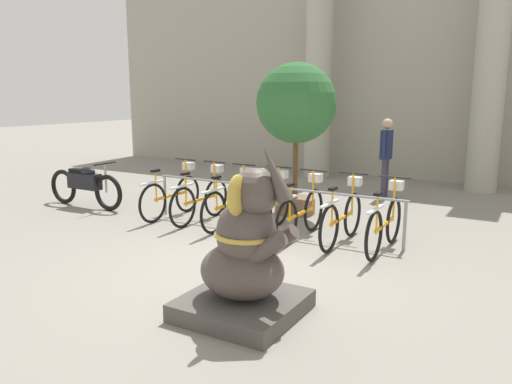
{
  "coord_description": "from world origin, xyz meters",
  "views": [
    {
      "loc": [
        3.43,
        -5.27,
        2.28
      ],
      "look_at": [
        0.14,
        0.35,
        1.0
      ],
      "focal_mm": 35.0,
      "sensor_mm": 36.0,
      "label": 1
    }
  ],
  "objects_px": {
    "bicycle_0": "(172,195)",
    "bicycle_3": "(267,207)",
    "motorcycle": "(85,184)",
    "bicycle_4": "(302,212)",
    "bicycle_6": "(385,223)",
    "elephant_statue": "(246,259)",
    "bicycle_1": "(201,198)",
    "bicycle_5": "(342,217)",
    "bicycle_2": "(231,203)",
    "potted_tree": "(296,109)",
    "person_pedestrian": "(386,150)"
  },
  "relations": [
    {
      "from": "bicycle_3",
      "to": "motorcycle",
      "type": "relative_size",
      "value": 0.84
    },
    {
      "from": "bicycle_0",
      "to": "bicycle_3",
      "type": "distance_m",
      "value": 2.03
    },
    {
      "from": "bicycle_6",
      "to": "elephant_statue",
      "type": "height_order",
      "value": "elephant_statue"
    },
    {
      "from": "potted_tree",
      "to": "bicycle_3",
      "type": "bearing_deg",
      "value": -83.6
    },
    {
      "from": "bicycle_4",
      "to": "elephant_statue",
      "type": "relative_size",
      "value": 0.94
    },
    {
      "from": "bicycle_1",
      "to": "bicycle_2",
      "type": "distance_m",
      "value": 0.68
    },
    {
      "from": "bicycle_3",
      "to": "bicycle_5",
      "type": "xyz_separation_m",
      "value": [
        1.36,
        -0.03,
        0.0
      ]
    },
    {
      "from": "bicycle_5",
      "to": "motorcycle",
      "type": "relative_size",
      "value": 0.84
    },
    {
      "from": "bicycle_1",
      "to": "motorcycle",
      "type": "bearing_deg",
      "value": -174.7
    },
    {
      "from": "elephant_statue",
      "to": "motorcycle",
      "type": "height_order",
      "value": "elephant_statue"
    },
    {
      "from": "bicycle_6",
      "to": "bicycle_1",
      "type": "bearing_deg",
      "value": 178.97
    },
    {
      "from": "bicycle_1",
      "to": "potted_tree",
      "type": "relative_size",
      "value": 0.6
    },
    {
      "from": "bicycle_4",
      "to": "potted_tree",
      "type": "xyz_separation_m",
      "value": [
        -0.84,
        1.47,
        1.59
      ]
    },
    {
      "from": "bicycle_4",
      "to": "person_pedestrian",
      "type": "xyz_separation_m",
      "value": [
        0.22,
        3.9,
        0.64
      ]
    },
    {
      "from": "bicycle_3",
      "to": "motorcycle",
      "type": "height_order",
      "value": "bicycle_3"
    },
    {
      "from": "bicycle_1",
      "to": "motorcycle",
      "type": "distance_m",
      "value": 2.75
    },
    {
      "from": "bicycle_2",
      "to": "bicycle_1",
      "type": "bearing_deg",
      "value": 176.42
    },
    {
      "from": "elephant_statue",
      "to": "bicycle_2",
      "type": "bearing_deg",
      "value": 125.61
    },
    {
      "from": "bicycle_4",
      "to": "bicycle_6",
      "type": "height_order",
      "value": "same"
    },
    {
      "from": "bicycle_0",
      "to": "bicycle_6",
      "type": "height_order",
      "value": "same"
    },
    {
      "from": "bicycle_0",
      "to": "bicycle_3",
      "type": "bearing_deg",
      "value": 0.37
    },
    {
      "from": "bicycle_5",
      "to": "potted_tree",
      "type": "bearing_deg",
      "value": 136.28
    },
    {
      "from": "bicycle_2",
      "to": "motorcycle",
      "type": "bearing_deg",
      "value": -176.46
    },
    {
      "from": "bicycle_5",
      "to": "bicycle_6",
      "type": "height_order",
      "value": "same"
    },
    {
      "from": "elephant_statue",
      "to": "bicycle_4",
      "type": "bearing_deg",
      "value": 104.14
    },
    {
      "from": "bicycle_0",
      "to": "bicycle_6",
      "type": "bearing_deg",
      "value": -0.87
    },
    {
      "from": "bicycle_2",
      "to": "bicycle_4",
      "type": "relative_size",
      "value": 1.0
    },
    {
      "from": "bicycle_0",
      "to": "bicycle_5",
      "type": "xyz_separation_m",
      "value": [
        3.39,
        -0.02,
        0.0
      ]
    },
    {
      "from": "bicycle_2",
      "to": "bicycle_3",
      "type": "relative_size",
      "value": 1.0
    },
    {
      "from": "bicycle_3",
      "to": "bicycle_4",
      "type": "relative_size",
      "value": 1.0
    },
    {
      "from": "bicycle_1",
      "to": "potted_tree",
      "type": "bearing_deg",
      "value": 50.05
    },
    {
      "from": "bicycle_4",
      "to": "bicycle_6",
      "type": "bearing_deg",
      "value": -0.68
    },
    {
      "from": "bicycle_0",
      "to": "motorcycle",
      "type": "height_order",
      "value": "bicycle_0"
    },
    {
      "from": "bicycle_1",
      "to": "bicycle_4",
      "type": "height_order",
      "value": "same"
    },
    {
      "from": "bicycle_3",
      "to": "potted_tree",
      "type": "height_order",
      "value": "potted_tree"
    },
    {
      "from": "bicycle_4",
      "to": "elephant_statue",
      "type": "distance_m",
      "value": 3.01
    },
    {
      "from": "elephant_statue",
      "to": "motorcycle",
      "type": "distance_m",
      "value": 6.14
    },
    {
      "from": "bicycle_1",
      "to": "bicycle_5",
      "type": "xyz_separation_m",
      "value": [
        2.71,
        -0.02,
        0.0
      ]
    },
    {
      "from": "bicycle_0",
      "to": "motorcycle",
      "type": "relative_size",
      "value": 0.84
    },
    {
      "from": "bicycle_0",
      "to": "bicycle_2",
      "type": "distance_m",
      "value": 1.36
    },
    {
      "from": "bicycle_1",
      "to": "potted_tree",
      "type": "distance_m",
      "value": 2.45
    },
    {
      "from": "bicycle_6",
      "to": "motorcycle",
      "type": "height_order",
      "value": "bicycle_6"
    },
    {
      "from": "bicycle_2",
      "to": "elephant_statue",
      "type": "relative_size",
      "value": 0.94
    },
    {
      "from": "bicycle_6",
      "to": "bicycle_5",
      "type": "bearing_deg",
      "value": 176.48
    },
    {
      "from": "bicycle_3",
      "to": "person_pedestrian",
      "type": "xyz_separation_m",
      "value": [
        0.9,
        3.84,
        0.64
      ]
    },
    {
      "from": "bicycle_5",
      "to": "bicycle_4",
      "type": "bearing_deg",
      "value": -177.83
    },
    {
      "from": "bicycle_1",
      "to": "bicycle_6",
      "type": "distance_m",
      "value": 3.39
    },
    {
      "from": "bicycle_2",
      "to": "elephant_statue",
      "type": "xyz_separation_m",
      "value": [
        2.09,
        -2.92,
        0.19
      ]
    },
    {
      "from": "bicycle_2",
      "to": "bicycle_6",
      "type": "xyz_separation_m",
      "value": [
        2.71,
        -0.02,
        0.0
      ]
    },
    {
      "from": "bicycle_5",
      "to": "bicycle_2",
      "type": "bearing_deg",
      "value": -179.35
    }
  ]
}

